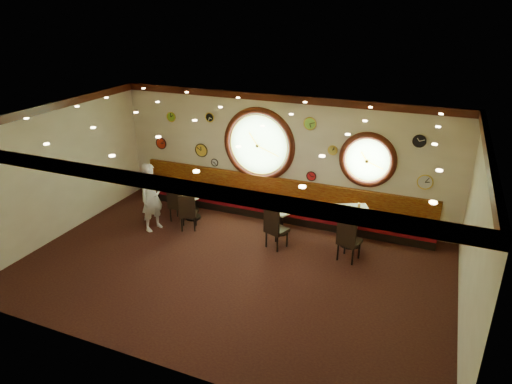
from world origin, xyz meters
name	(u,v)px	position (x,y,z in m)	size (l,w,h in m)	color
floor	(232,268)	(0.00, 0.00, 0.00)	(9.00, 6.00, 0.00)	black
ceiling	(228,122)	(0.00, 0.00, 3.20)	(9.00, 6.00, 0.02)	gold
wall_back	(281,157)	(0.00, 3.00, 1.60)	(9.00, 0.02, 3.20)	beige
wall_front	(141,277)	(0.00, -3.00, 1.60)	(9.00, 0.02, 3.20)	beige
wall_left	(58,170)	(-4.50, 0.00, 1.60)	(0.02, 6.00, 3.20)	beige
wall_right	(474,242)	(4.50, 0.00, 1.60)	(0.02, 6.00, 3.20)	beige
molding_back	(281,98)	(0.00, 2.95, 3.11)	(9.00, 0.10, 0.18)	#38120A
molding_front	(132,179)	(0.00, -2.95, 3.11)	(9.00, 0.10, 0.18)	#38120A
molding_left	(49,107)	(-4.45, 0.00, 3.11)	(0.10, 6.00, 0.18)	#38120A
molding_right	(489,155)	(4.45, 0.00, 3.11)	(0.10, 6.00, 0.18)	#38120A
banquette_base	(276,213)	(0.00, 2.72, 0.10)	(8.00, 0.55, 0.20)	black
banquette_seat	(276,205)	(0.00, 2.72, 0.35)	(8.00, 0.55, 0.30)	#5B0711
banquette_back	(279,188)	(0.00, 2.94, 0.75)	(8.00, 0.10, 0.55)	#601207
porthole_left_glass	(259,145)	(-0.60, 3.00, 1.85)	(1.66, 1.66, 0.02)	#8CCB7A
porthole_left_frame	(259,145)	(-0.60, 2.98, 1.85)	(1.98, 1.98, 0.18)	#38120A
porthole_left_ring	(258,145)	(-0.60, 2.95, 1.85)	(1.61, 1.61, 0.03)	yellow
porthole_right_glass	(368,160)	(2.20, 3.00, 1.80)	(1.10, 1.10, 0.02)	#8CCB7A
porthole_right_frame	(368,160)	(2.20, 2.98, 1.80)	(1.38, 1.38, 0.18)	#38120A
porthole_right_ring	(367,160)	(2.20, 2.95, 1.80)	(1.09, 1.09, 0.03)	yellow
wall_clock_0	(425,182)	(3.55, 2.96, 1.45)	(0.34, 0.34, 0.03)	silver
wall_clock_1	(310,124)	(0.75, 2.96, 2.55)	(0.30, 0.30, 0.03)	#89CC3F
wall_clock_2	(171,117)	(-3.20, 2.96, 2.35)	(0.26, 0.26, 0.03)	#87C327
wall_clock_3	(215,162)	(-1.90, 2.96, 1.20)	(0.20, 0.20, 0.03)	silver
wall_clock_4	(210,117)	(-2.00, 2.96, 2.45)	(0.24, 0.24, 0.03)	black
wall_clock_5	(161,143)	(-3.60, 2.96, 1.55)	(0.32, 0.32, 0.03)	red
wall_clock_6	(333,150)	(1.35, 2.96, 1.95)	(0.22, 0.22, 0.03)	gold
wall_clock_7	(201,150)	(-2.30, 2.96, 1.50)	(0.36, 0.36, 0.03)	yellow
wall_clock_8	(419,141)	(3.30, 2.96, 2.40)	(0.28, 0.28, 0.03)	black
wall_clock_9	(311,176)	(0.85, 2.96, 1.20)	(0.24, 0.24, 0.03)	red
table_a	(191,196)	(-2.26, 2.21, 0.42)	(0.70, 0.70, 0.66)	black
table_b	(192,203)	(-1.99, 1.81, 0.45)	(0.80, 0.80, 0.71)	black
table_c	(281,218)	(0.43, 1.93, 0.41)	(0.78, 0.78, 0.66)	black
table_d	(351,223)	(2.12, 1.99, 0.56)	(1.07, 1.07, 0.88)	black
chair_a	(177,201)	(-2.26, 1.50, 0.57)	(0.42, 0.42, 0.61)	black
chair_b	(188,210)	(-1.75, 1.18, 0.55)	(0.53, 0.53, 0.60)	black
chair_c	(274,225)	(0.53, 1.15, 0.60)	(0.56, 0.56, 0.64)	black
chair_d	(348,237)	(2.20, 1.23, 0.61)	(0.53, 0.53, 0.66)	black
condiment_a_salt	(191,185)	(-2.29, 2.30, 0.71)	(0.03, 0.03, 0.09)	silver
condiment_b_salt	(189,190)	(-2.12, 1.88, 0.76)	(0.03, 0.03, 0.09)	silver
condiment_c_salt	(280,205)	(0.37, 2.01, 0.71)	(0.04, 0.04, 0.10)	#B9BABE
condiment_d_salt	(350,207)	(2.05, 2.02, 0.94)	(0.04, 0.04, 0.11)	silver
condiment_a_pepper	(191,186)	(-2.25, 2.23, 0.72)	(0.04, 0.04, 0.11)	silver
condiment_b_pepper	(194,191)	(-1.92, 1.82, 0.77)	(0.04, 0.04, 0.11)	silver
condiment_c_pepper	(283,209)	(0.48, 1.85, 0.70)	(0.03, 0.03, 0.09)	silver
condiment_d_pepper	(356,210)	(2.20, 1.92, 0.93)	(0.03, 0.03, 0.10)	silver
condiment_a_bottle	(193,185)	(-2.20, 2.26, 0.75)	(0.05, 0.05, 0.17)	yellow
condiment_b_bottle	(197,190)	(-1.88, 1.92, 0.79)	(0.05, 0.05, 0.16)	gold
condiment_c_bottle	(286,206)	(0.53, 1.95, 0.73)	(0.05, 0.05, 0.15)	gold
condiment_d_bottle	(359,207)	(2.25, 2.05, 0.97)	(0.06, 0.06, 0.18)	#C6812E
waiter	(152,197)	(-2.59, 0.92, 0.86)	(0.63, 0.41, 1.72)	silver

